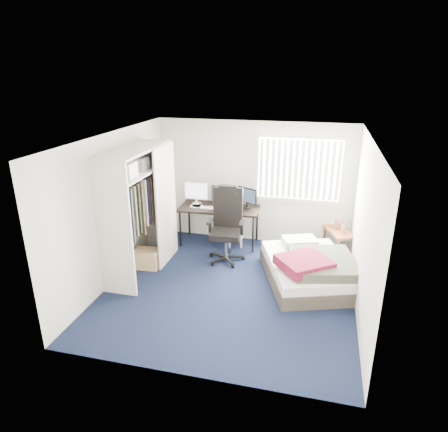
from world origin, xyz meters
The scene contains 10 objects.
ground centered at (0.00, 0.00, 0.00)m, with size 4.20×4.20×0.00m, color black.
room_shell centered at (0.00, 0.00, 1.51)m, with size 4.20×4.20×4.20m.
window_assembly centered at (0.90, 2.04, 1.60)m, with size 1.72×0.09×1.32m.
closet centered at (-1.67, 0.27, 1.35)m, with size 0.64×1.84×2.22m.
desk centered at (-0.63, 1.75, 0.82)m, with size 1.64×0.81×1.25m.
office_chair centered at (-0.32, 1.06, 0.54)m, with size 0.71×0.71×1.41m.
footstool centered at (-0.27, 1.65, 0.20)m, with size 0.37×0.33×0.26m.
nightstand centered at (1.75, 1.78, 0.43)m, with size 0.62×0.81×0.68m.
bed centered at (1.28, 0.53, 0.26)m, with size 1.87×2.14×0.60m.
pine_box centered at (-1.65, 0.37, 0.17)m, with size 0.45×0.34×0.34m, color tan.
Camera 1 is at (1.32, -5.69, 3.46)m, focal length 32.00 mm.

